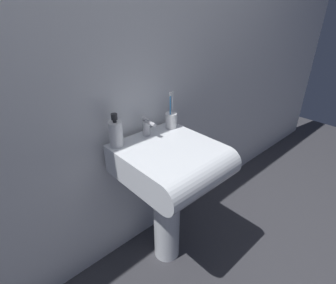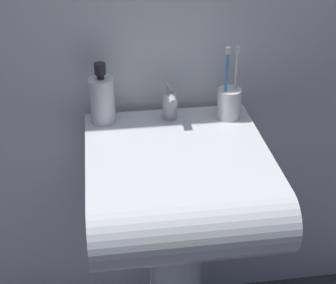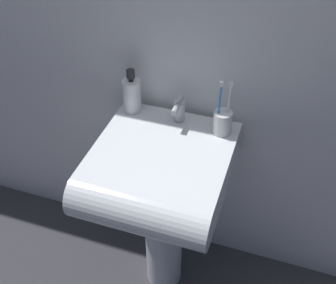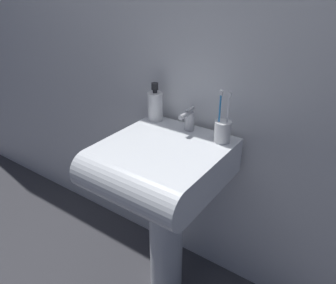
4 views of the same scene
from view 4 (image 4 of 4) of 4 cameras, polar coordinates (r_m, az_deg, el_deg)
The scene contains 7 objects.
ground_plane at distance 1.86m, azimuth -0.31°, elevation -23.00°, with size 6.00×6.00×0.00m, color #38383D.
wall_back at distance 1.44m, azimuth 6.19°, elevation 17.98°, with size 5.00×0.05×2.40m, color white.
sink_pedestal at distance 1.62m, azimuth -0.34°, elevation -15.68°, with size 0.16×0.16×0.65m, color white.
sink_basin at distance 1.34m, azimuth -1.86°, elevation -4.37°, with size 0.48×0.54×0.16m.
faucet at distance 1.44m, azimuth 3.63°, elevation 3.91°, with size 0.04×0.10×0.10m.
toothbrush_cup at distance 1.36m, azimuth 9.48°, elevation 1.95°, with size 0.07×0.07×0.22m.
soap_bottle at distance 1.54m, azimuth -2.25°, elevation 6.40°, with size 0.07×0.07×0.18m.
Camera 4 is at (0.69, -0.97, 1.43)m, focal length 35.00 mm.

